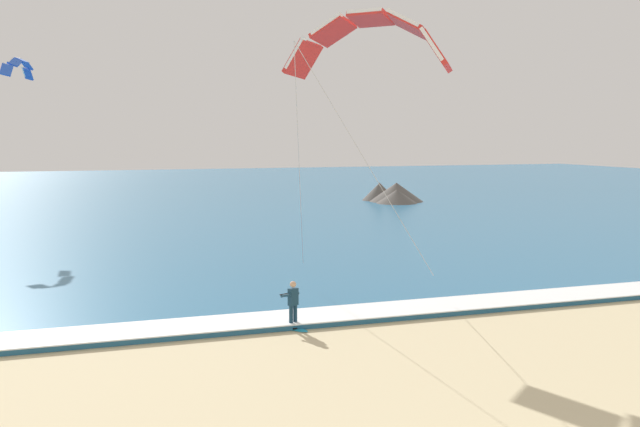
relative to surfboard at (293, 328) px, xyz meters
The scene contains 7 objects.
sea 59.80m from the surfboard, 89.07° to the left, with size 200.00×120.00×0.20m, color teal.
surf_foam 1.27m from the surfboard, 39.05° to the left, with size 200.00×2.24×0.04m, color white.
surfboard is the anchor object (origin of this frame).
kitesurfer 0.91m from the surfboard, 116.56° to the left, with size 0.67×0.66×1.69m.
kite_primary 12.16m from the surfboard, 42.02° to the left, with size 6.91×6.51×10.53m.
kite_distant 31.33m from the surfboard, 109.86° to the left, with size 1.92×3.54×1.36m.
headland_right 48.30m from the surfboard, 61.40° to the left, with size 6.00×7.90×2.06m.
Camera 1 is at (-8.24, -9.82, 6.71)m, focal length 41.46 mm.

